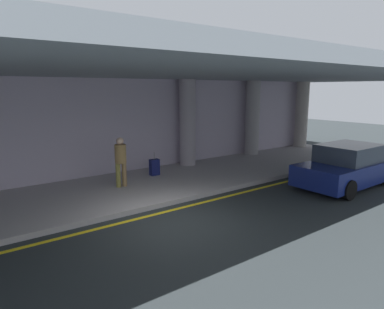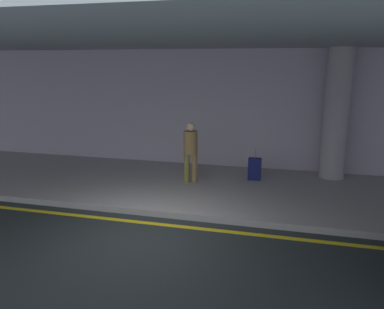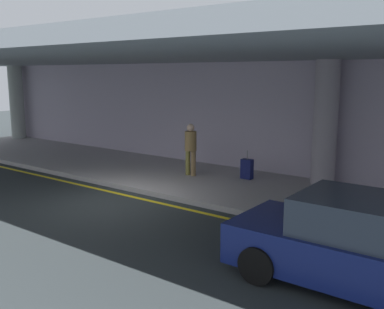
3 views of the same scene
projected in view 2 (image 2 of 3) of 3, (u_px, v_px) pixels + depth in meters
ground_plane at (142, 237)px, 7.64m from camera, size 60.00×60.00×0.00m
sidewalk at (184, 186)px, 10.54m from camera, size 26.00×4.20×0.15m
lane_stripe_yellow at (153, 224)px, 8.25m from camera, size 26.00×0.14×0.01m
support_column_left_mid at (336, 115)px, 10.67m from camera, size 0.70×0.70×3.65m
ceiling_overhang at (177, 39)px, 9.16m from camera, size 28.00×13.20×0.30m
terminal_back_wall at (202, 110)px, 12.23m from camera, size 26.00×0.30×3.80m
traveler_with_luggage at (191, 148)px, 10.40m from camera, size 0.38×0.38×1.68m
suitcase_upright_primary at (255, 169)px, 10.79m from camera, size 0.36×0.22×0.90m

